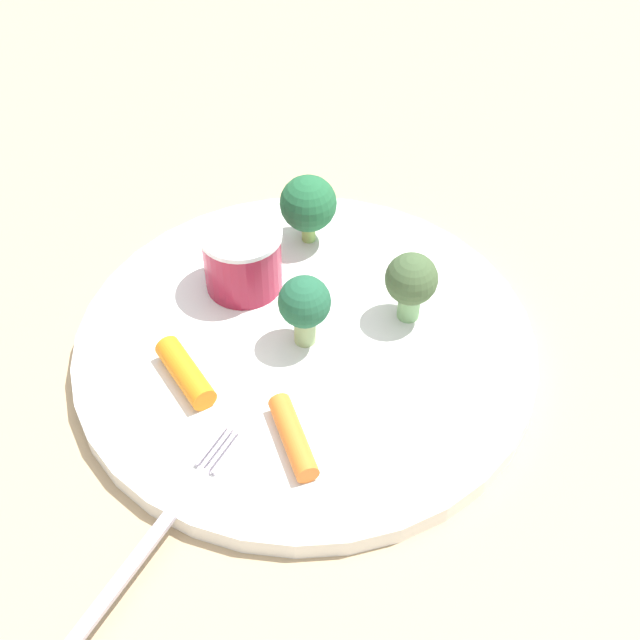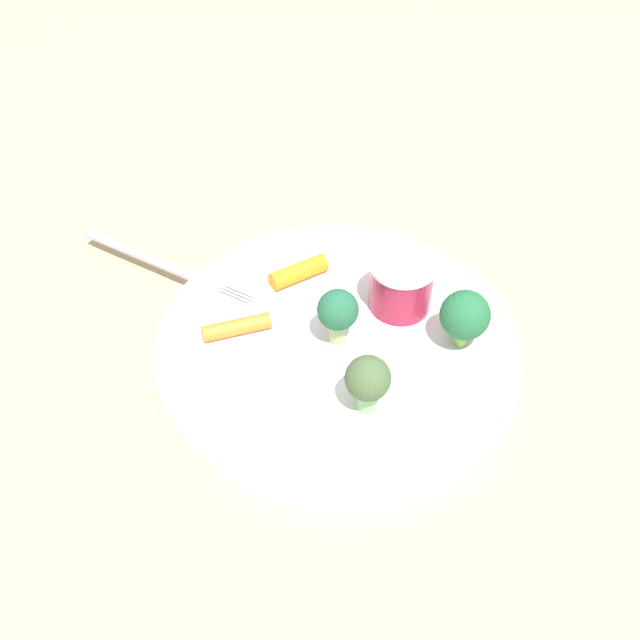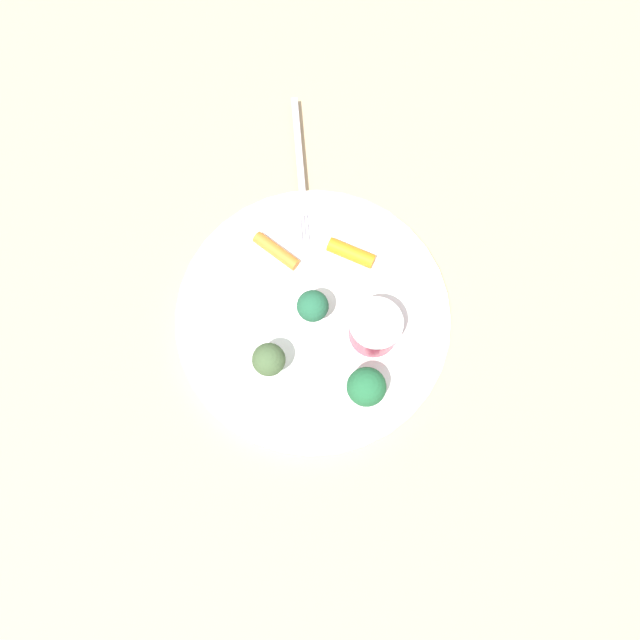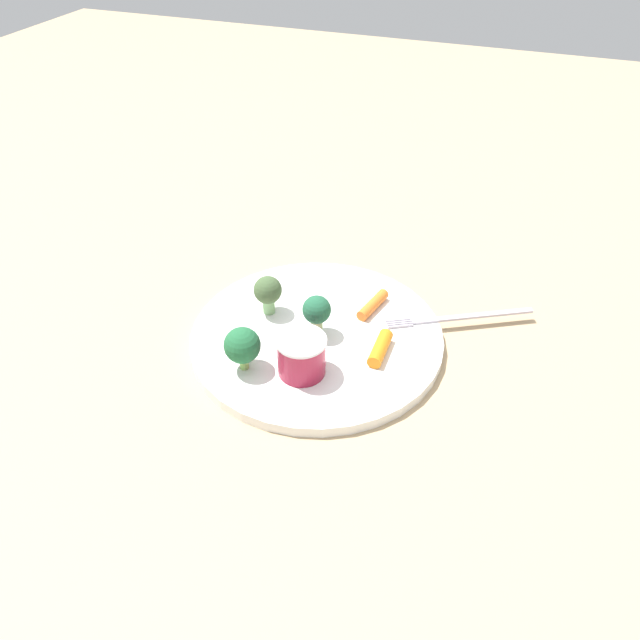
{
  "view_description": "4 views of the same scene",
  "coord_description": "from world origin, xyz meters",
  "px_view_note": "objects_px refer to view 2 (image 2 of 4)",
  "views": [
    {
      "loc": [
        0.18,
        0.3,
        0.39
      ],
      "look_at": [
        -0.01,
        0.01,
        0.03
      ],
      "focal_mm": 50.14,
      "sensor_mm": 36.0,
      "label": 1
    },
    {
      "loc": [
        -0.31,
        0.2,
        0.41
      ],
      "look_at": [
        0.01,
        0.01,
        0.03
      ],
      "focal_mm": 41.68,
      "sensor_mm": 36.0,
      "label": 2
    },
    {
      "loc": [
        -0.16,
        -0.08,
        0.62
      ],
      "look_at": [
        -0.0,
        -0.01,
        0.02
      ],
      "focal_mm": 36.81,
      "sensor_mm": 36.0,
      "label": 3
    },
    {
      "loc": [
        0.17,
        -0.47,
        0.43
      ],
      "look_at": [
        -0.0,
        0.02,
        0.02
      ],
      "focal_mm": 34.43,
      "sensor_mm": 36.0,
      "label": 4
    }
  ],
  "objects_px": {
    "plate": "(337,345)",
    "broccoli_floret_0": "(337,312)",
    "broccoli_floret_1": "(465,316)",
    "carrot_stick_0": "(299,272)",
    "sauce_cup": "(401,285)",
    "broccoli_floret_2": "(368,380)",
    "fork": "(169,268)",
    "carrot_stick_1": "(237,327)"
  },
  "relations": [
    {
      "from": "sauce_cup",
      "to": "plate",
      "type": "bearing_deg",
      "value": 96.3
    },
    {
      "from": "carrot_stick_0",
      "to": "broccoli_floret_1",
      "type": "bearing_deg",
      "value": -151.28
    },
    {
      "from": "sauce_cup",
      "to": "broccoli_floret_1",
      "type": "xyz_separation_m",
      "value": [
        -0.06,
        -0.01,
        0.01
      ]
    },
    {
      "from": "carrot_stick_0",
      "to": "fork",
      "type": "height_order",
      "value": "carrot_stick_0"
    },
    {
      "from": "plate",
      "to": "sauce_cup",
      "type": "bearing_deg",
      "value": -83.7
    },
    {
      "from": "sauce_cup",
      "to": "carrot_stick_1",
      "type": "relative_size",
      "value": 0.97
    },
    {
      "from": "plate",
      "to": "broccoli_floret_1",
      "type": "distance_m",
      "value": 0.1
    },
    {
      "from": "sauce_cup",
      "to": "fork",
      "type": "distance_m",
      "value": 0.19
    },
    {
      "from": "broccoli_floret_1",
      "to": "fork",
      "type": "xyz_separation_m",
      "value": [
        0.19,
        0.15,
        -0.03
      ]
    },
    {
      "from": "fork",
      "to": "plate",
      "type": "bearing_deg",
      "value": -151.02
    },
    {
      "from": "plate",
      "to": "carrot_stick_1",
      "type": "height_order",
      "value": "carrot_stick_1"
    },
    {
      "from": "broccoli_floret_0",
      "to": "broccoli_floret_2",
      "type": "distance_m",
      "value": 0.06
    },
    {
      "from": "broccoli_floret_2",
      "to": "fork",
      "type": "distance_m",
      "value": 0.21
    },
    {
      "from": "carrot_stick_1",
      "to": "broccoli_floret_0",
      "type": "bearing_deg",
      "value": -126.69
    },
    {
      "from": "carrot_stick_0",
      "to": "fork",
      "type": "relative_size",
      "value": 0.32
    },
    {
      "from": "fork",
      "to": "broccoli_floret_0",
      "type": "bearing_deg",
      "value": -151.19
    },
    {
      "from": "broccoli_floret_0",
      "to": "broccoli_floret_1",
      "type": "xyz_separation_m",
      "value": [
        -0.05,
        -0.08,
        -0.0
      ]
    },
    {
      "from": "sauce_cup",
      "to": "broccoli_floret_2",
      "type": "relative_size",
      "value": 1.09
    },
    {
      "from": "carrot_stick_1",
      "to": "broccoli_floret_2",
      "type": "bearing_deg",
      "value": -157.5
    },
    {
      "from": "broccoli_floret_0",
      "to": "broccoli_floret_2",
      "type": "height_order",
      "value": "same"
    },
    {
      "from": "plate",
      "to": "broccoli_floret_0",
      "type": "xyz_separation_m",
      "value": [
        -0.0,
        0.0,
        0.04
      ]
    },
    {
      "from": "broccoli_floret_0",
      "to": "fork",
      "type": "distance_m",
      "value": 0.16
    },
    {
      "from": "sauce_cup",
      "to": "broccoli_floret_2",
      "type": "height_order",
      "value": "broccoli_floret_2"
    },
    {
      "from": "broccoli_floret_2",
      "to": "carrot_stick_0",
      "type": "relative_size",
      "value": 0.95
    },
    {
      "from": "plate",
      "to": "fork",
      "type": "bearing_deg",
      "value": 28.98
    },
    {
      "from": "carrot_stick_0",
      "to": "plate",
      "type": "bearing_deg",
      "value": 173.04
    },
    {
      "from": "carrot_stick_0",
      "to": "broccoli_floret_0",
      "type": "bearing_deg",
      "value": 172.7
    },
    {
      "from": "sauce_cup",
      "to": "carrot_stick_1",
      "type": "height_order",
      "value": "sauce_cup"
    },
    {
      "from": "sauce_cup",
      "to": "broccoli_floret_2",
      "type": "distance_m",
      "value": 0.1
    },
    {
      "from": "broccoli_floret_1",
      "to": "broccoli_floret_2",
      "type": "bearing_deg",
      "value": 98.33
    },
    {
      "from": "broccoli_floret_0",
      "to": "carrot_stick_1",
      "type": "distance_m",
      "value": 0.08
    },
    {
      "from": "broccoli_floret_1",
      "to": "fork",
      "type": "distance_m",
      "value": 0.24
    },
    {
      "from": "plate",
      "to": "broccoli_floret_1",
      "type": "xyz_separation_m",
      "value": [
        -0.05,
        -0.08,
        0.03
      ]
    },
    {
      "from": "broccoli_floret_1",
      "to": "carrot_stick_0",
      "type": "relative_size",
      "value": 1.0
    },
    {
      "from": "plate",
      "to": "broccoli_floret_0",
      "type": "height_order",
      "value": "broccoli_floret_0"
    },
    {
      "from": "broccoli_floret_2",
      "to": "fork",
      "type": "relative_size",
      "value": 0.3
    },
    {
      "from": "broccoli_floret_0",
      "to": "broccoli_floret_2",
      "type": "relative_size",
      "value": 1.02
    },
    {
      "from": "broccoli_floret_0",
      "to": "fork",
      "type": "bearing_deg",
      "value": 28.81
    },
    {
      "from": "plate",
      "to": "broccoli_floret_1",
      "type": "relative_size",
      "value": 5.64
    },
    {
      "from": "carrot_stick_0",
      "to": "fork",
      "type": "distance_m",
      "value": 0.11
    },
    {
      "from": "sauce_cup",
      "to": "carrot_stick_0",
      "type": "height_order",
      "value": "sauce_cup"
    },
    {
      "from": "broccoli_floret_2",
      "to": "carrot_stick_1",
      "type": "height_order",
      "value": "broccoli_floret_2"
    }
  ]
}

